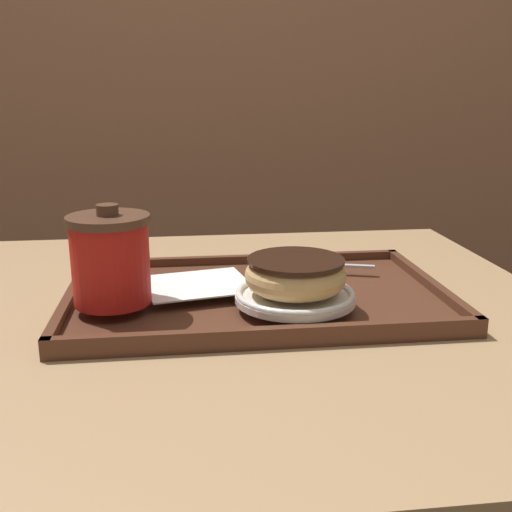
# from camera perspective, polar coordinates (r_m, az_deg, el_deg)

# --- Properties ---
(wall_behind) EXTENTS (8.00, 0.05, 2.40)m
(wall_behind) POSITION_cam_1_polar(r_m,az_deg,el_deg) (1.84, -5.49, 20.77)
(wall_behind) COLOR #9E6B4C
(wall_behind) RESTS_ON ground_plane
(cafe_table) EXTENTS (0.88, 0.81, 0.76)m
(cafe_table) POSITION_cam_1_polar(r_m,az_deg,el_deg) (0.87, -1.96, -16.45)
(cafe_table) COLOR tan
(cafe_table) RESTS_ON ground_plane
(serving_tray) EXTENTS (0.49, 0.31, 0.02)m
(serving_tray) POSITION_cam_1_polar(r_m,az_deg,el_deg) (0.80, -0.00, -3.92)
(serving_tray) COLOR #512D1E
(serving_tray) RESTS_ON cafe_table
(napkin_paper) EXTENTS (0.16, 0.14, 0.00)m
(napkin_paper) POSITION_cam_1_polar(r_m,az_deg,el_deg) (0.80, -5.62, -2.69)
(napkin_paper) COLOR white
(napkin_paper) RESTS_ON serving_tray
(coffee_cup_front) EXTENTS (0.10, 0.10, 0.12)m
(coffee_cup_front) POSITION_cam_1_polar(r_m,az_deg,el_deg) (0.73, -13.68, -0.25)
(coffee_cup_front) COLOR red
(coffee_cup_front) RESTS_ON serving_tray
(plate_with_chocolate_donut) EXTENTS (0.15, 0.15, 0.01)m
(plate_with_chocolate_donut) POSITION_cam_1_polar(r_m,az_deg,el_deg) (0.73, 3.74, -3.77)
(plate_with_chocolate_donut) COLOR white
(plate_with_chocolate_donut) RESTS_ON serving_tray
(donut_chocolate_glazed) EXTENTS (0.12, 0.12, 0.04)m
(donut_chocolate_glazed) POSITION_cam_1_polar(r_m,az_deg,el_deg) (0.73, 3.78, -1.74)
(donut_chocolate_glazed) COLOR #DBB270
(donut_chocolate_glazed) RESTS_ON plate_with_chocolate_donut
(spoon) EXTENTS (0.14, 0.05, 0.01)m
(spoon) POSITION_cam_1_polar(r_m,az_deg,el_deg) (0.88, 4.71, -0.60)
(spoon) COLOR silver
(spoon) RESTS_ON serving_tray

